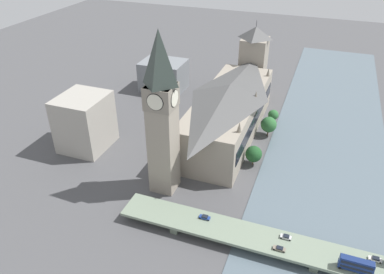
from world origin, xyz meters
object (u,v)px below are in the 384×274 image
car_southbound_mid (279,249)px  road_bridge (316,254)px  double_decker_bus_lead (356,265)px  car_northbound_lead (375,259)px  car_northbound_tail (286,237)px  parliament_hall (229,110)px  victoria_tower (253,62)px  clock_tower (162,114)px  car_southbound_tail (205,217)px

car_southbound_mid → road_bridge: bearing=-164.7°
double_decker_bus_lead → car_southbound_mid: size_ratio=2.52×
double_decker_bus_lead → car_southbound_mid: (25.08, -0.03, -2.09)m
car_northbound_lead → car_northbound_tail: 30.29m
parliament_hall → car_northbound_lead: bearing=135.3°
victoria_tower → double_decker_bus_lead: victoria_tower is taller
clock_tower → victoria_tower: bearing=-97.0°
double_decker_bus_lead → car_southbound_tail: (54.94, -5.79, -2.05)m
victoria_tower → road_bridge: victoria_tower is taller
car_northbound_lead → car_southbound_mid: bearing=12.0°
victoria_tower → car_northbound_tail: bearing=108.0°
car_northbound_lead → car_southbound_mid: car_northbound_lead is taller
clock_tower → car_southbound_mid: bearing=156.9°
clock_tower → double_decker_bus_lead: bearing=163.7°
car_southbound_tail → double_decker_bus_lead: bearing=174.0°
clock_tower → road_bridge: clock_tower is taller
parliament_hall → double_decker_bus_lead: parliament_hall is taller
road_bridge → car_northbound_lead: car_northbound_lead is taller
double_decker_bus_lead → clock_tower: bearing=-16.3°
victoria_tower → car_northbound_lead: 149.58m
double_decker_bus_lead → victoria_tower: bearing=-64.2°
parliament_hall → car_southbound_mid: 88.94m
victoria_tower → car_southbound_mid: bearing=106.7°
clock_tower → double_decker_bus_lead: clock_tower is taller
road_bridge → clock_tower: bearing=-16.5°
clock_tower → car_northbound_tail: (-55.98, 16.97, -32.37)m
car_northbound_lead → car_northbound_tail: (30.29, 0.34, -0.02)m
victoria_tower → car_southbound_mid: size_ratio=11.23×
road_bridge → car_southbound_mid: car_southbound_mid is taller
parliament_hall → car_southbound_tail: (-10.90, 72.68, -9.73)m
clock_tower → road_bridge: 77.77m
parliament_hall → road_bridge: size_ratio=0.61×
car_southbound_tail → car_northbound_lead: bearing=-179.1°
double_decker_bus_lead → car_southbound_mid: 25.17m
parliament_hall → clock_tower: bearing=75.9°
parliament_hall → car_southbound_mid: (-40.76, 78.44, -9.77)m
victoria_tower → road_bridge: (-53.30, 132.97, -19.07)m
victoria_tower → car_southbound_mid: 143.45m
car_southbound_tail → clock_tower: bearing=-35.4°
road_bridge → double_decker_bus_lead: size_ratio=13.52×
car_southbound_tail → car_northbound_tail: bearing=-178.9°
victoria_tower → car_northbound_lead: size_ratio=11.44×
clock_tower → double_decker_bus_lead: 88.41m
car_northbound_tail → car_southbound_mid: 6.52m
parliament_hall → road_bridge: 92.68m
parliament_hall → road_bridge: (-53.24, 75.02, -11.29)m
road_bridge → car_northbound_tail: car_northbound_tail is taller
double_decker_bus_lead → car_northbound_lead: (-6.58, -6.75, -2.03)m
victoria_tower → road_bridge: bearing=111.8°
parliament_hall → clock_tower: size_ratio=1.28×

